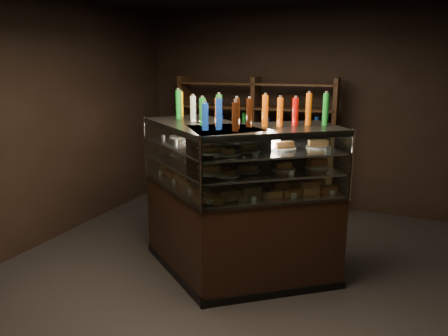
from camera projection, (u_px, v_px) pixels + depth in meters
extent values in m
plane|color=black|center=(238.00, 268.00, 4.82)|extent=(5.00, 5.00, 0.00)
cube|color=black|center=(299.00, 110.00, 6.69)|extent=(5.00, 0.02, 3.00)
cube|color=black|center=(60.00, 206.00, 2.23)|extent=(5.00, 0.02, 3.00)
cube|color=black|center=(52.00, 121.00, 5.43)|extent=(0.02, 5.00, 3.00)
cube|color=black|center=(264.00, 238.00, 4.43)|extent=(1.58, 1.45, 0.94)
cube|color=black|center=(263.00, 277.00, 4.54)|extent=(1.63, 1.50, 0.08)
cube|color=black|center=(267.00, 130.00, 4.17)|extent=(1.58, 1.45, 0.06)
cube|color=silver|center=(265.00, 193.00, 4.32)|extent=(1.50, 1.37, 0.02)
cube|color=silver|center=(266.00, 171.00, 4.27)|extent=(1.50, 1.37, 0.02)
cube|color=silver|center=(266.00, 151.00, 4.22)|extent=(1.50, 1.37, 0.02)
cube|color=white|center=(280.00, 170.00, 3.89)|extent=(1.14, 0.89, 0.66)
cylinder|color=silver|center=(352.00, 165.00, 4.08)|extent=(0.03, 0.03, 0.68)
cylinder|color=silver|center=(201.00, 175.00, 3.73)|extent=(0.03, 0.03, 0.68)
cube|color=black|center=(203.00, 228.00, 4.70)|extent=(1.58, 1.45, 0.94)
cube|color=black|center=(203.00, 265.00, 4.80)|extent=(1.63, 1.50, 0.08)
cube|color=black|center=(201.00, 126.00, 4.44)|extent=(1.58, 1.45, 0.06)
cube|color=silver|center=(202.00, 185.00, 4.58)|extent=(1.50, 1.37, 0.02)
cube|color=silver|center=(202.00, 165.00, 4.53)|extent=(1.50, 1.37, 0.02)
cube|color=silver|center=(202.00, 146.00, 4.48)|extent=(1.50, 1.37, 0.02)
cube|color=white|center=(168.00, 159.00, 4.33)|extent=(1.14, 0.89, 0.66)
cylinder|color=silver|center=(201.00, 175.00, 3.73)|extent=(0.03, 0.03, 0.68)
cylinder|color=silver|center=(145.00, 147.00, 4.95)|extent=(0.03, 0.03, 0.68)
cube|color=#C57D46|center=(206.00, 195.00, 4.13)|extent=(0.20, 0.18, 0.06)
cube|color=#C57D46|center=(227.00, 193.00, 4.18)|extent=(0.20, 0.18, 0.06)
cube|color=#C57D46|center=(247.00, 192.00, 4.23)|extent=(0.20, 0.18, 0.06)
cube|color=#C57D46|center=(266.00, 190.00, 4.28)|extent=(0.20, 0.18, 0.06)
cube|color=#C57D46|center=(286.00, 189.00, 4.32)|extent=(0.20, 0.18, 0.06)
cube|color=#C57D46|center=(304.00, 187.00, 4.37)|extent=(0.20, 0.18, 0.06)
cube|color=#C57D46|center=(323.00, 186.00, 4.42)|extent=(0.20, 0.18, 0.06)
cylinder|color=white|center=(211.00, 173.00, 4.13)|extent=(0.24, 0.24, 0.02)
cube|color=#C57D46|center=(211.00, 170.00, 4.12)|extent=(0.19, 0.17, 0.05)
cylinder|color=white|center=(248.00, 171.00, 4.22)|extent=(0.24, 0.24, 0.02)
cube|color=#C57D46|center=(248.00, 167.00, 4.21)|extent=(0.19, 0.17, 0.05)
cylinder|color=white|center=(283.00, 168.00, 4.31)|extent=(0.24, 0.24, 0.02)
cube|color=#C57D46|center=(283.00, 165.00, 4.30)|extent=(0.19, 0.17, 0.05)
cylinder|color=white|center=(317.00, 166.00, 4.40)|extent=(0.24, 0.24, 0.02)
cube|color=#C57D46|center=(317.00, 163.00, 4.39)|extent=(0.19, 0.17, 0.05)
cylinder|color=white|center=(211.00, 152.00, 4.08)|extent=(0.24, 0.24, 0.02)
cube|color=#C57D46|center=(211.00, 149.00, 4.07)|extent=(0.19, 0.17, 0.05)
cylinder|color=white|center=(248.00, 151.00, 4.17)|extent=(0.24, 0.24, 0.02)
cube|color=#C57D46|center=(248.00, 147.00, 4.16)|extent=(0.19, 0.17, 0.05)
cylinder|color=white|center=(284.00, 149.00, 4.26)|extent=(0.24, 0.24, 0.02)
cube|color=#C57D46|center=(284.00, 145.00, 4.25)|extent=(0.19, 0.17, 0.05)
cylinder|color=white|center=(318.00, 147.00, 4.35)|extent=(0.24, 0.24, 0.02)
cube|color=#C57D46|center=(318.00, 143.00, 4.34)|extent=(0.19, 0.17, 0.05)
cube|color=#C57D46|center=(176.00, 170.00, 5.07)|extent=(0.20, 0.18, 0.06)
cube|color=#C57D46|center=(183.00, 174.00, 4.90)|extent=(0.20, 0.18, 0.06)
cube|color=#C57D46|center=(191.00, 178.00, 4.73)|extent=(0.20, 0.18, 0.06)
cube|color=#C57D46|center=(199.00, 182.00, 4.56)|extent=(0.20, 0.18, 0.06)
cube|color=#C57D46|center=(208.00, 187.00, 4.39)|extent=(0.20, 0.18, 0.06)
cube|color=#C57D46|center=(217.00, 192.00, 4.22)|extent=(0.20, 0.18, 0.06)
cube|color=#C57D46|center=(227.00, 198.00, 4.04)|extent=(0.20, 0.18, 0.06)
cylinder|color=white|center=(181.00, 154.00, 4.99)|extent=(0.24, 0.24, 0.02)
cube|color=#C57D46|center=(181.00, 151.00, 4.99)|extent=(0.19, 0.17, 0.05)
cylinder|color=white|center=(194.00, 160.00, 4.68)|extent=(0.24, 0.24, 0.02)
cube|color=#C57D46|center=(194.00, 157.00, 4.67)|extent=(0.19, 0.17, 0.05)
cylinder|color=white|center=(210.00, 167.00, 4.37)|extent=(0.24, 0.24, 0.02)
cube|color=#C57D46|center=(210.00, 163.00, 4.36)|extent=(0.19, 0.17, 0.05)
cylinder|color=white|center=(228.00, 175.00, 4.06)|extent=(0.24, 0.24, 0.02)
cube|color=#C57D46|center=(228.00, 171.00, 4.05)|extent=(0.19, 0.17, 0.05)
cylinder|color=white|center=(180.00, 136.00, 4.95)|extent=(0.24, 0.24, 0.02)
cube|color=#C57D46|center=(180.00, 133.00, 4.94)|extent=(0.19, 0.17, 0.05)
cylinder|color=white|center=(194.00, 142.00, 4.64)|extent=(0.24, 0.24, 0.02)
cube|color=#C57D46|center=(194.00, 138.00, 4.63)|extent=(0.19, 0.17, 0.05)
cylinder|color=white|center=(210.00, 147.00, 4.32)|extent=(0.24, 0.24, 0.02)
cube|color=#C57D46|center=(210.00, 144.00, 4.32)|extent=(0.19, 0.17, 0.05)
cylinder|color=white|center=(228.00, 154.00, 4.01)|extent=(0.24, 0.24, 0.02)
cube|color=#C57D46|center=(228.00, 150.00, 4.01)|extent=(0.19, 0.17, 0.05)
cylinder|color=silver|center=(205.00, 115.00, 3.98)|extent=(0.06, 0.06, 0.28)
cylinder|color=silver|center=(204.00, 98.00, 3.94)|extent=(0.03, 0.03, 0.02)
cylinder|color=yellow|center=(221.00, 114.00, 4.02)|extent=(0.06, 0.06, 0.28)
cylinder|color=silver|center=(221.00, 98.00, 3.98)|extent=(0.03, 0.03, 0.02)
cylinder|color=#D8590A|center=(236.00, 114.00, 4.05)|extent=(0.06, 0.06, 0.28)
cylinder|color=silver|center=(236.00, 97.00, 4.02)|extent=(0.03, 0.03, 0.02)
cylinder|color=#0F38B2|center=(252.00, 113.00, 4.09)|extent=(0.06, 0.06, 0.28)
cylinder|color=silver|center=(252.00, 97.00, 4.06)|extent=(0.03, 0.03, 0.02)
cylinder|color=#147223|center=(267.00, 113.00, 4.13)|extent=(0.06, 0.06, 0.28)
cylinder|color=silver|center=(267.00, 97.00, 4.09)|extent=(0.03, 0.03, 0.02)
cylinder|color=black|center=(282.00, 112.00, 4.17)|extent=(0.06, 0.06, 0.28)
cylinder|color=silver|center=(282.00, 96.00, 4.13)|extent=(0.03, 0.03, 0.02)
cylinder|color=#B20C0A|center=(297.00, 112.00, 4.20)|extent=(0.06, 0.06, 0.28)
cylinder|color=silver|center=(297.00, 96.00, 4.17)|extent=(0.03, 0.03, 0.02)
cylinder|color=silver|center=(311.00, 111.00, 4.24)|extent=(0.06, 0.06, 0.28)
cylinder|color=silver|center=(312.00, 96.00, 4.20)|extent=(0.03, 0.03, 0.02)
cylinder|color=yellow|center=(325.00, 111.00, 4.28)|extent=(0.06, 0.06, 0.28)
cylinder|color=silver|center=(326.00, 95.00, 4.24)|extent=(0.03, 0.03, 0.02)
cylinder|color=silver|center=(178.00, 104.00, 4.91)|extent=(0.06, 0.06, 0.28)
cylinder|color=silver|center=(177.00, 91.00, 4.87)|extent=(0.03, 0.03, 0.02)
cylinder|color=yellow|center=(183.00, 106.00, 4.78)|extent=(0.06, 0.06, 0.28)
cylinder|color=silver|center=(183.00, 92.00, 4.75)|extent=(0.03, 0.03, 0.02)
cylinder|color=#D8590A|center=(189.00, 107.00, 4.65)|extent=(0.06, 0.06, 0.28)
cylinder|color=silver|center=(188.00, 93.00, 4.62)|extent=(0.03, 0.03, 0.02)
cylinder|color=#0F38B2|center=(195.00, 108.00, 4.52)|extent=(0.06, 0.06, 0.28)
cylinder|color=silver|center=(195.00, 94.00, 4.49)|extent=(0.03, 0.03, 0.02)
cylinder|color=#147223|center=(201.00, 110.00, 4.40)|extent=(0.06, 0.06, 0.28)
cylinder|color=silver|center=(201.00, 95.00, 4.36)|extent=(0.03, 0.03, 0.02)
cylinder|color=black|center=(208.00, 111.00, 4.27)|extent=(0.06, 0.06, 0.28)
cylinder|color=silver|center=(208.00, 96.00, 4.23)|extent=(0.03, 0.03, 0.02)
cylinder|color=#B20C0A|center=(215.00, 113.00, 4.14)|extent=(0.06, 0.06, 0.28)
cylinder|color=silver|center=(215.00, 97.00, 4.10)|extent=(0.03, 0.03, 0.02)
cylinder|color=silver|center=(223.00, 114.00, 4.01)|extent=(0.06, 0.06, 0.28)
cylinder|color=silver|center=(223.00, 98.00, 3.97)|extent=(0.03, 0.03, 0.02)
cylinder|color=yellow|center=(231.00, 116.00, 3.88)|extent=(0.06, 0.06, 0.28)
cylinder|color=silver|center=(231.00, 99.00, 3.84)|extent=(0.03, 0.03, 0.02)
cylinder|color=black|center=(295.00, 260.00, 4.83)|extent=(0.22, 0.22, 0.17)
cone|color=#1B5F1E|center=(297.00, 233.00, 4.76)|extent=(0.33, 0.33, 0.47)
cone|color=#1B5F1E|center=(297.00, 220.00, 4.72)|extent=(0.26, 0.26, 0.33)
cube|color=black|center=(254.00, 179.00, 6.75)|extent=(2.40, 0.57, 0.90)
cube|color=black|center=(185.00, 111.00, 6.89)|extent=(0.08, 0.38, 1.10)
cube|color=black|center=(256.00, 114.00, 6.51)|extent=(0.08, 0.38, 1.10)
cube|color=black|center=(335.00, 118.00, 6.13)|extent=(0.08, 0.38, 1.10)
cube|color=black|center=(255.00, 131.00, 6.57)|extent=(2.35, 0.52, 0.03)
cube|color=black|center=(256.00, 108.00, 6.49)|extent=(2.35, 0.52, 0.03)
cube|color=black|center=(256.00, 84.00, 6.40)|extent=(2.35, 0.52, 0.03)
cylinder|color=silver|center=(200.00, 120.00, 6.84)|extent=(0.06, 0.06, 0.22)
cylinder|color=yellow|center=(221.00, 121.00, 6.72)|extent=(0.06, 0.06, 0.22)
cylinder|color=#D8590A|center=(244.00, 122.00, 6.60)|extent=(0.06, 0.06, 0.22)
cylinder|color=#0F38B2|center=(267.00, 123.00, 6.48)|extent=(0.06, 0.06, 0.22)
cylinder|color=#147223|center=(291.00, 124.00, 6.36)|extent=(0.06, 0.06, 0.22)
cylinder|color=black|center=(316.00, 126.00, 6.24)|extent=(0.06, 0.06, 0.22)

